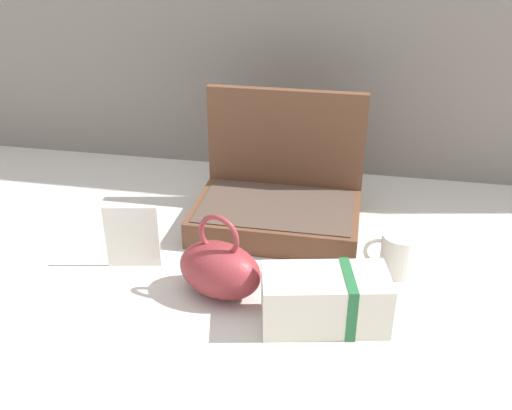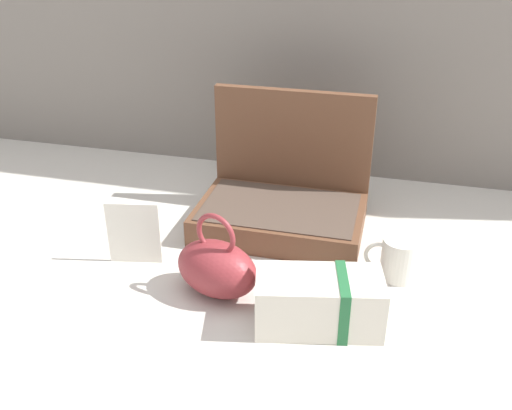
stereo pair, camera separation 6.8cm
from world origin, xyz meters
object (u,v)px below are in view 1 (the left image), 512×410
Objects in this scene: cream_toiletry_bag at (327,299)px; coffee_mug at (398,254)px; teal_pouch_handbag at (220,269)px; info_card_left at (132,237)px; open_suitcase at (279,198)px.

coffee_mug is at bearing 55.69° from cream_toiletry_bag.
cream_toiletry_bag is (0.23, -0.05, -0.01)m from teal_pouch_handbag.
coffee_mug is 0.80× the size of info_card_left.
coffee_mug is (0.14, 0.21, -0.01)m from cream_toiletry_bag.
teal_pouch_handbag reaches higher than cream_toiletry_bag.
teal_pouch_handbag is at bearing 167.01° from cream_toiletry_bag.
open_suitcase reaches higher than cream_toiletry_bag.
teal_pouch_handbag is (-0.07, -0.34, -0.01)m from open_suitcase.
info_card_left is (-0.60, -0.09, 0.03)m from coffee_mug.
cream_toiletry_bag is 0.26m from coffee_mug.
open_suitcase is at bearing 112.04° from cream_toiletry_bag.
open_suitcase reaches higher than teal_pouch_handbag.
open_suitcase is 2.73× the size of info_card_left.
open_suitcase reaches higher than info_card_left.
info_card_left reaches higher than coffee_mug.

